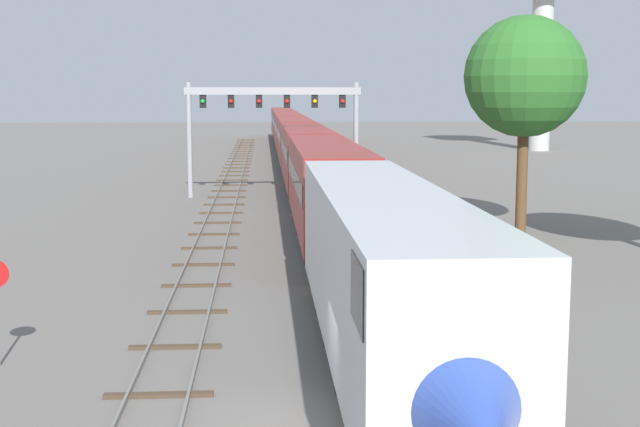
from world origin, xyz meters
TOP-DOWN VIEW (x-y plane):
  - ground_plane at (0.00, 0.00)m, footprint 400.00×400.00m
  - track_main at (2.00, 60.00)m, footprint 2.60×200.00m
  - track_near at (-3.50, 40.00)m, footprint 2.60×160.00m
  - passenger_train at (2.00, 62.56)m, footprint 3.04×137.77m
  - signal_gantry at (-0.25, 42.53)m, footprint 12.10×0.49m
  - trackside_tree_mid at (12.28, 25.75)m, footprint 6.14×6.14m

SIDE VIEW (x-z plane):
  - ground_plane at x=0.00m, z-range 0.00..0.00m
  - track_main at x=2.00m, z-range -0.01..0.15m
  - track_near at x=-3.50m, z-range -0.01..0.15m
  - passenger_train at x=2.00m, z-range 0.21..5.01m
  - signal_gantry at x=-0.25m, z-range 1.89..9.80m
  - trackside_tree_mid at x=12.28m, z-range 2.43..13.50m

